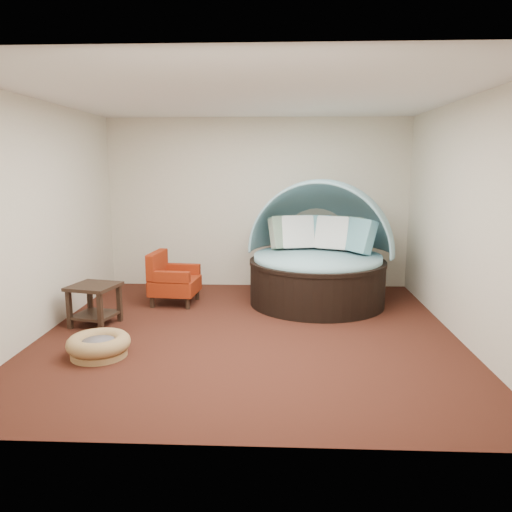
{
  "coord_description": "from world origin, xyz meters",
  "views": [
    {
      "loc": [
        0.35,
        -5.84,
        2.04
      ],
      "look_at": [
        0.06,
        0.6,
        0.86
      ],
      "focal_mm": 35.0,
      "sensor_mm": 36.0,
      "label": 1
    }
  ],
  "objects_px": {
    "red_armchair": "(172,280)",
    "side_table": "(95,299)",
    "pet_basket": "(99,345)",
    "canopy_daybed": "(319,246)"
  },
  "relations": [
    {
      "from": "canopy_daybed",
      "to": "pet_basket",
      "type": "height_order",
      "value": "canopy_daybed"
    },
    {
      "from": "side_table",
      "to": "canopy_daybed",
      "type": "bearing_deg",
      "value": 23.39
    },
    {
      "from": "canopy_daybed",
      "to": "side_table",
      "type": "distance_m",
      "value": 3.26
    },
    {
      "from": "pet_basket",
      "to": "red_armchair",
      "type": "xyz_separation_m",
      "value": [
        0.35,
        2.11,
        0.23
      ]
    },
    {
      "from": "pet_basket",
      "to": "red_armchair",
      "type": "distance_m",
      "value": 2.15
    },
    {
      "from": "pet_basket",
      "to": "red_armchair",
      "type": "bearing_deg",
      "value": 80.64
    },
    {
      "from": "red_armchair",
      "to": "side_table",
      "type": "distance_m",
      "value": 1.31
    },
    {
      "from": "red_armchair",
      "to": "side_table",
      "type": "height_order",
      "value": "red_armchair"
    },
    {
      "from": "canopy_daybed",
      "to": "pet_basket",
      "type": "xyz_separation_m",
      "value": [
        -2.54,
        -2.34,
        -0.73
      ]
    },
    {
      "from": "pet_basket",
      "to": "side_table",
      "type": "relative_size",
      "value": 1.29
    }
  ]
}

